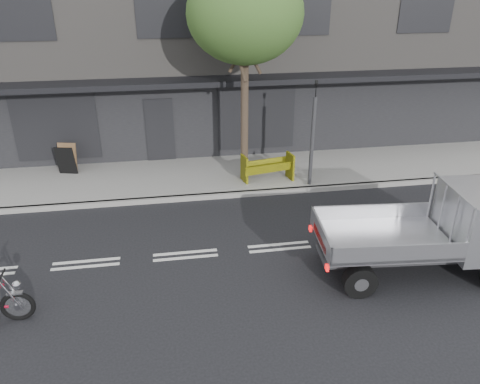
% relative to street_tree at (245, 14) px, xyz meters
% --- Properties ---
extents(ground, '(80.00, 80.00, 0.00)m').
position_rel_street_tree_xyz_m(ground, '(-2.20, -4.20, -5.28)').
color(ground, black).
rests_on(ground, ground).
extents(sidewalk, '(32.00, 3.20, 0.15)m').
position_rel_street_tree_xyz_m(sidewalk, '(-2.20, 0.50, -5.20)').
color(sidewalk, gray).
rests_on(sidewalk, ground).
extents(kerb, '(32.00, 0.20, 0.15)m').
position_rel_street_tree_xyz_m(kerb, '(-2.20, -1.10, -5.20)').
color(kerb, gray).
rests_on(kerb, ground).
extents(building_main, '(26.00, 10.00, 8.00)m').
position_rel_street_tree_xyz_m(building_main, '(-2.20, 7.10, -1.28)').
color(building_main, slate).
rests_on(building_main, ground).
extents(street_tree, '(3.40, 3.40, 6.74)m').
position_rel_street_tree_xyz_m(street_tree, '(0.00, 0.00, 0.00)').
color(street_tree, '#382B21').
rests_on(street_tree, ground).
extents(traffic_light_pole, '(0.12, 0.12, 3.50)m').
position_rel_street_tree_xyz_m(traffic_light_pole, '(2.00, -0.85, -3.63)').
color(traffic_light_pole, '#2D2D30').
rests_on(traffic_light_pole, ground).
extents(flatbed_ute, '(4.76, 2.26, 2.14)m').
position_rel_street_tree_xyz_m(flatbed_ute, '(4.14, -5.79, -4.06)').
color(flatbed_ute, black).
rests_on(flatbed_ute, ground).
extents(construction_barrier, '(1.74, 0.97, 0.92)m').
position_rel_street_tree_xyz_m(construction_barrier, '(0.71, -0.55, -4.67)').
color(construction_barrier, '#D6D20B').
rests_on(construction_barrier, sidewalk).
extents(sandwich_board, '(0.71, 0.56, 1.00)m').
position_rel_street_tree_xyz_m(sandwich_board, '(-5.87, 1.20, -4.63)').
color(sandwich_board, black).
rests_on(sandwich_board, sidewalk).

